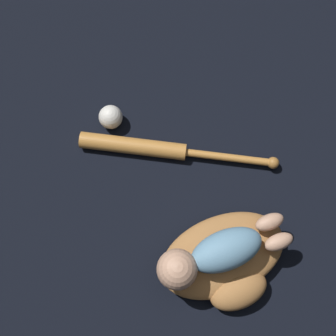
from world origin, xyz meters
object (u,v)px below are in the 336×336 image
object	(u,v)px
baseball_bat	(152,148)
baseball	(111,117)
baseball_glove	(225,261)
baby_figure	(214,255)

from	to	relation	value
baseball_bat	baseball	xyz separation A→B (m)	(0.07, -0.13, 0.01)
baseball_glove	baseball_bat	xyz separation A→B (m)	(0.05, -0.36, -0.01)
baseball	baby_figure	bearing A→B (deg)	100.54
baseball_glove	baseball_bat	distance (m)	0.37
baseball_glove	baseball	xyz separation A→B (m)	(0.12, -0.49, -0.00)
baseball_glove	baseball	bearing A→B (deg)	-76.25
baseball_glove	baseball_bat	bearing A→B (deg)	-82.44
baseball_bat	baseball	size ratio (longest dim) A/B	7.22
baby_figure	baseball	xyz separation A→B (m)	(0.09, -0.48, -0.08)
baseball_glove	baseball	distance (m)	0.51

